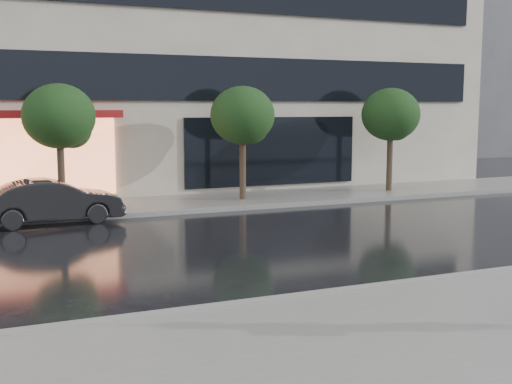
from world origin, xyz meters
TOP-DOWN VIEW (x-y plane):
  - ground at (0.00, 0.00)m, footprint 120.00×120.00m
  - sidewalk_near at (0.00, -3.25)m, footprint 60.00×4.50m
  - sidewalk_far at (0.00, 10.25)m, footprint 60.00×3.50m
  - curb_near at (0.00, -1.00)m, footprint 60.00×0.25m
  - curb_far at (0.00, 8.50)m, footprint 60.00×0.25m
  - bg_building_right at (26.00, 28.00)m, footprint 12.00×12.00m
  - tree_mid_west at (-2.94, 10.03)m, footprint 2.20×2.20m
  - tree_mid_east at (3.06, 10.03)m, footprint 2.20×2.20m
  - tree_far_east at (9.06, 10.03)m, footprint 2.20×2.20m
  - parked_car at (-3.44, 8.30)m, footprint 3.95×1.66m

SIDE VIEW (x-z plane):
  - ground at x=0.00m, z-range 0.00..0.00m
  - sidewalk_near at x=0.00m, z-range 0.00..0.12m
  - sidewalk_far at x=0.00m, z-range 0.00..0.12m
  - curb_near at x=0.00m, z-range 0.00..0.14m
  - curb_far at x=0.00m, z-range 0.00..0.14m
  - parked_car at x=-3.44m, z-range 0.00..1.27m
  - tree_mid_west at x=-2.94m, z-range 0.93..4.92m
  - tree_mid_east at x=3.06m, z-range 0.93..4.92m
  - tree_far_east at x=9.06m, z-range 0.93..4.92m
  - bg_building_right at x=26.00m, z-range 0.00..16.00m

